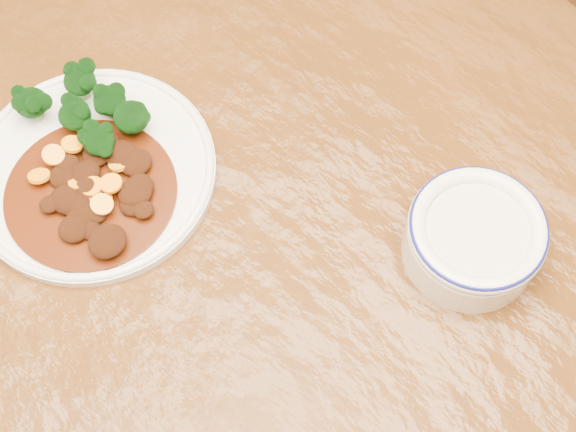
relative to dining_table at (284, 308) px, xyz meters
The scene contains 5 objects.
dining_table is the anchor object (origin of this frame).
dinner_plate 0.23m from the dining_table, behind, with size 0.24×0.24×0.01m.
broccoli_florets 0.27m from the dining_table, behind, with size 0.12×0.08×0.04m.
mince_stew 0.22m from the dining_table, 165.05° to the right, with size 0.16×0.16×0.02m.
dip_bowl 0.20m from the dining_table, 48.61° to the left, with size 0.12×0.12×0.06m.
Camera 1 is at (0.18, -0.21, 1.42)m, focal length 50.00 mm.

